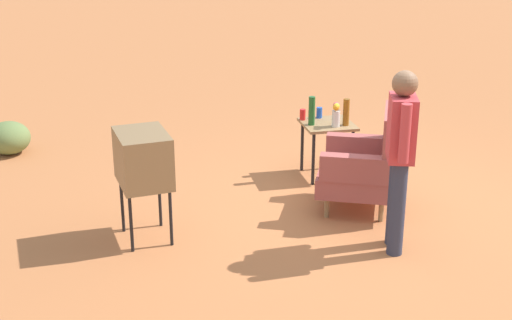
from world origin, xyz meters
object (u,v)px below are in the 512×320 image
bottle_tall_amber (346,112)px  soda_can_blue (319,113)px  side_table (327,131)px  person_standing (400,150)px  soda_can_red (303,115)px  bottle_wine_green (312,111)px  tv_on_stand (143,159)px  flower_vase (336,114)px  armchair (368,163)px

bottle_tall_amber → soda_can_blue: size_ratio=2.46×
side_table → person_standing: size_ratio=0.38×
person_standing → soda_can_blue: person_standing is taller
side_table → soda_can_red: size_ratio=5.14×
soda_can_blue → bottle_wine_green: bearing=-34.5°
bottle_tall_amber → soda_can_blue: (-0.34, -0.20, -0.09)m
bottle_tall_amber → side_table: bearing=-126.0°
tv_on_stand → side_table: bearing=119.3°
tv_on_stand → soda_can_blue: (-1.40, 2.08, -0.09)m
flower_vase → bottle_wine_green: bearing=-117.1°
bottle_tall_amber → soda_can_red: bearing=-126.6°
person_standing → soda_can_red: (-2.05, -0.29, -0.25)m
side_table → bottle_wine_green: bearing=-82.9°
armchair → soda_can_blue: (-1.20, -0.14, 0.19)m
side_table → bottle_tall_amber: bearing=54.0°
bottle_wine_green → tv_on_stand: bearing=-58.8°
tv_on_stand → bottle_wine_green: size_ratio=3.22×
bottle_wine_green → armchair: bearing=17.3°
bottle_wine_green → soda_can_red: size_ratio=2.62×
armchair → tv_on_stand: armchair is taller
person_standing → soda_can_blue: size_ratio=13.44×
soda_can_blue → flower_vase: 0.38m
person_standing → side_table: bearing=-178.6°
bottle_wine_green → flower_vase: bottle_wine_green is taller
bottle_wine_green → side_table: bearing=97.1°
armchair → soda_can_blue: bearing=-173.5°
tv_on_stand → flower_vase: tv_on_stand is taller
side_table → armchair: bearing=6.1°
armchair → bottle_wine_green: 1.05m
armchair → soda_can_red: (-1.17, -0.34, 0.19)m
bottle_wine_green → flower_vase: 0.27m
tv_on_stand → soda_can_red: (-1.36, 1.87, -0.09)m
bottle_tall_amber → flower_vase: 0.13m
person_standing → flower_vase: size_ratio=6.19×
side_table → tv_on_stand: tv_on_stand is taller
side_table → soda_can_blue: bearing=-171.2°
side_table → flower_vase: size_ratio=2.37×
person_standing → bottle_wine_green: size_ratio=5.12×
armchair → person_standing: person_standing is taller
soda_can_blue → person_standing: bearing=2.2°
bottle_wine_green → soda_can_red: bearing=-168.0°
tv_on_stand → soda_can_red: size_ratio=8.44×
armchair → bottle_tall_amber: 0.91m
soda_can_red → flower_vase: 0.44m
soda_can_red → flower_vase: size_ratio=0.46×
soda_can_blue → tv_on_stand: bearing=-56.1°
person_standing → bottle_tall_amber: bearing=176.0°
tv_on_stand → person_standing: person_standing is taller
armchair → soda_can_red: size_ratio=8.69×
bottle_tall_amber → flower_vase: bearing=-78.6°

